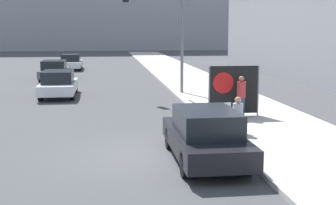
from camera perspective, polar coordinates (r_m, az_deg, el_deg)
ground_plane at (r=13.37m, az=-1.52°, el=-6.47°), size 160.00×160.00×0.00m
sidewalk_curb at (r=28.66m, az=4.29°, el=1.89°), size 4.47×90.00×0.13m
seated_protester at (r=15.52m, az=8.50°, el=-1.40°), size 1.00×0.77×1.23m
jogger_on_sidewalk at (r=18.37m, az=8.90°, el=0.71°), size 0.34×0.34×1.64m
pedestrian_behind at (r=20.60m, az=7.39°, el=1.83°), size 0.34×0.34×1.77m
protest_banner at (r=18.72m, az=7.97°, el=1.56°), size 2.05×0.06×2.00m
traffic_light_pole at (r=25.19m, az=-0.78°, el=10.27°), size 3.28×3.05×5.95m
parked_car_curbside at (r=12.69m, az=4.58°, el=-3.99°), size 1.76×4.51×1.44m
car_on_road_nearest at (r=25.50m, az=-13.21°, el=2.25°), size 1.79×4.46×1.40m
car_on_road_midblock at (r=34.21m, az=-13.68°, el=3.86°), size 1.84×4.57×1.39m
car_on_road_distant at (r=42.50m, az=-11.74°, el=4.86°), size 1.82×4.43×1.40m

